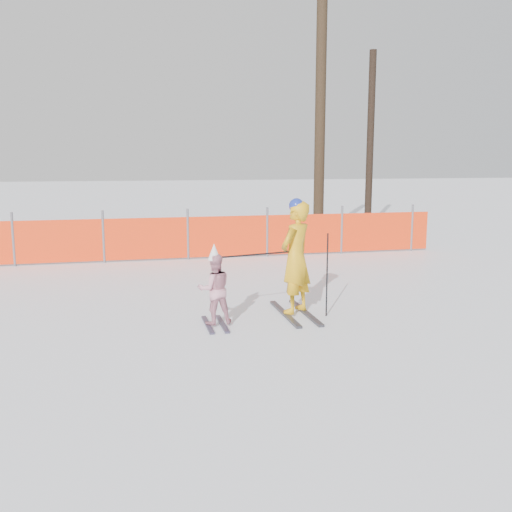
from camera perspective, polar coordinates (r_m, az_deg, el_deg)
The scene contains 6 objects.
ground at distance 8.31m, azimuth 0.78°, elevation -7.38°, with size 120.00×120.00×0.00m, color white.
adult at distance 8.93m, azimuth 4.00°, elevation -0.14°, with size 0.76×1.55×1.84m.
child at distance 8.40m, azimuth -4.16°, elevation -3.25°, with size 0.54×0.90×1.23m.
ski_poles at distance 8.76m, azimuth 3.92°, elevation -0.98°, with size 1.68×0.28×1.31m.
safety_fence at distance 13.98m, azimuth -10.08°, elevation 1.78°, with size 14.47×0.06×1.25m.
tree_trunks at distance 18.93m, azimuth 8.16°, elevation 12.58°, with size 2.70×1.90×7.24m.
Camera 1 is at (-1.89, -7.72, 2.43)m, focal length 40.00 mm.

